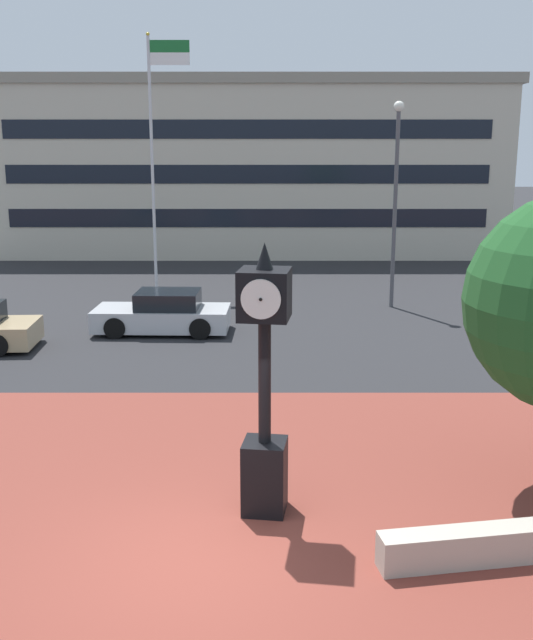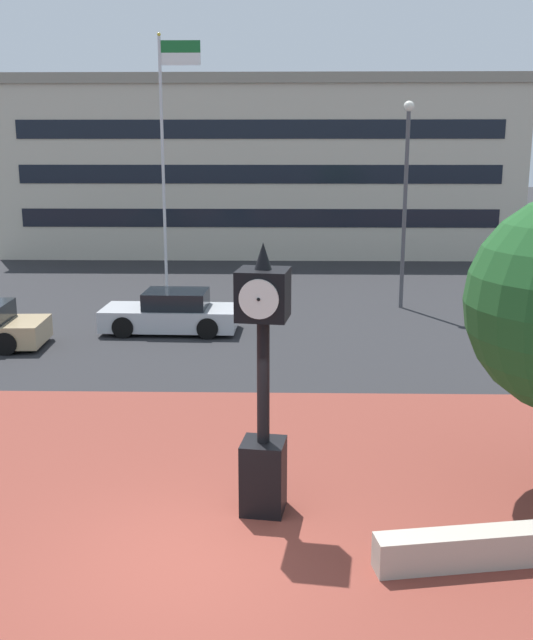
{
  "view_description": "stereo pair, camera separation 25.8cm",
  "coord_description": "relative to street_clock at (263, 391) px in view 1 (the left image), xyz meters",
  "views": [
    {
      "loc": [
        0.94,
        -9.16,
        5.52
      ],
      "look_at": [
        0.96,
        1.36,
        3.07
      ],
      "focal_mm": 41.48,
      "sensor_mm": 36.0,
      "label": 1
    },
    {
      "loc": [
        1.19,
        -9.16,
        5.52
      ],
      "look_at": [
        0.96,
        1.36,
        3.07
      ],
      "focal_mm": 41.48,
      "sensor_mm": 36.0,
      "label": 2
    }
  ],
  "objects": [
    {
      "name": "ground_plane",
      "position": [
        -0.91,
        -1.41,
        -1.96
      ],
      "size": [
        200.0,
        200.0,
        0.0
      ],
      "primitive_type": "plane",
      "color": "#262628"
    },
    {
      "name": "plaza_brick_paving",
      "position": [
        -0.91,
        0.13,
        -1.96
      ],
      "size": [
        44.0,
        11.08,
        0.01
      ],
      "primitive_type": "cube",
      "color": "brown",
      "rests_on": "ground"
    },
    {
      "name": "planter_wall",
      "position": [
        3.11,
        -1.45,
        -1.71
      ],
      "size": [
        3.22,
        0.92,
        0.5
      ],
      "primitive_type": "cube",
      "rotation": [
        0.0,
        0.0,
        0.17
      ],
      "color": "#ADA393",
      "rests_on": "ground"
    },
    {
      "name": "street_clock",
      "position": [
        0.0,
        0.0,
        0.0
      ],
      "size": [
        0.83,
        0.87,
        4.2
      ],
      "rotation": [
        0.0,
        0.0,
        -0.14
      ],
      "color": "black",
      "rests_on": "ground"
    },
    {
      "name": "car_street_near",
      "position": [
        -3.12,
        11.46,
        -1.39
      ],
      "size": [
        4.14,
        1.96,
        1.28
      ],
      "rotation": [
        0.0,
        0.0,
        1.54
      ],
      "color": "#B7BABF",
      "rests_on": "ground"
    },
    {
      "name": "flagpole_primary",
      "position": [
        -4.3,
        18.95,
        3.73
      ],
      "size": [
        1.63,
        0.14,
        9.77
      ],
      "color": "silver",
      "rests_on": "ground"
    },
    {
      "name": "civic_building",
      "position": [
        -0.91,
        32.66,
        2.57
      ],
      "size": [
        26.79,
        13.23,
        9.03
      ],
      "color": "beige",
      "rests_on": "ground"
    },
    {
      "name": "street_lamp_post",
      "position": [
        4.47,
        15.17,
        2.32
      ],
      "size": [
        0.36,
        0.36,
        7.06
      ],
      "color": "#4C4C51",
      "rests_on": "ground"
    }
  ]
}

